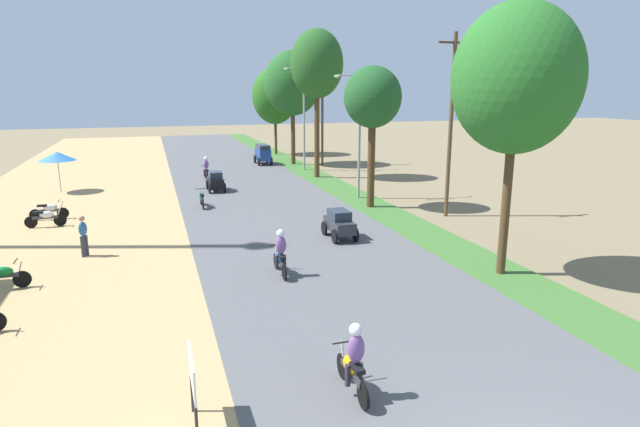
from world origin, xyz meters
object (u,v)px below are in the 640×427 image
(median_tree_fourth, at_px, (292,83))
(motorbike_ahead_fourth, at_px, (206,169))
(car_van_blue, at_px, (263,153))
(pedestrian_on_shoulder, at_px, (83,234))
(streetlamp_mid, at_px, (304,111))
(median_tree_second, at_px, (373,99))
(streetlamp_near, at_px, (359,127))
(motorbike_ahead_third, at_px, (202,198))
(median_tree_nearest, at_px, (516,79))
(median_tree_fifth, at_px, (275,96))
(utility_pole_near, at_px, (322,107))
(median_tree_third, at_px, (317,65))
(motorbike_foreground_rider, at_px, (354,361))
(utility_pole_far, at_px, (451,124))
(car_hatchback_charcoal, at_px, (339,223))
(parked_motorbike_fifth, at_px, (46,217))
(parked_motorbike_sixth, at_px, (49,210))
(motorbike_ahead_second, at_px, (280,253))
(car_hatchback_black, at_px, (215,180))
(street_signboard, at_px, (192,377))
(parked_motorbike_fourth, at_px, (1,275))
(vendor_umbrella, at_px, (57,156))

(median_tree_fourth, distance_m, motorbike_ahead_fourth, 11.62)
(car_van_blue, bearing_deg, pedestrian_on_shoulder, -117.15)
(streetlamp_mid, bearing_deg, median_tree_second, -91.19)
(streetlamp_near, bearing_deg, motorbike_ahead_third, 178.91)
(median_tree_second, xyz_separation_m, median_tree_fourth, (0.29, 17.58, 0.93))
(streetlamp_near, bearing_deg, car_van_blue, 99.28)
(median_tree_nearest, bearing_deg, median_tree_fifth, 89.55)
(median_tree_nearest, relative_size, utility_pole_near, 0.97)
(median_tree_third, distance_m, motorbike_foreground_rider, 29.16)
(median_tree_fifth, bearing_deg, utility_pole_far, -84.94)
(car_hatchback_charcoal, bearing_deg, motorbike_ahead_fourth, 103.02)
(parked_motorbike_fifth, relative_size, car_hatchback_charcoal, 0.90)
(median_tree_nearest, bearing_deg, parked_motorbike_sixth, 140.85)
(median_tree_nearest, distance_m, median_tree_fourth, 28.86)
(motorbike_ahead_second, distance_m, motorbike_ahead_fourth, 20.75)
(median_tree_fifth, height_order, streetlamp_near, median_tree_fifth)
(utility_pole_far, xyz_separation_m, car_hatchback_black, (-10.51, 10.08, -3.96))
(street_signboard, relative_size, motorbike_ahead_fourth, 0.83)
(parked_motorbike_sixth, distance_m, median_tree_nearest, 22.13)
(parked_motorbike_fourth, height_order, motorbike_foreground_rider, motorbike_foreground_rider)
(pedestrian_on_shoulder, relative_size, median_tree_nearest, 0.18)
(parked_motorbike_fifth, height_order, street_signboard, street_signboard)
(median_tree_fourth, height_order, motorbike_ahead_third, median_tree_fourth)
(median_tree_second, height_order, utility_pole_near, utility_pole_near)
(parked_motorbike_fourth, bearing_deg, street_signboard, -59.72)
(median_tree_third, distance_m, motorbike_ahead_fourth, 10.70)
(car_hatchback_charcoal, relative_size, car_van_blue, 0.83)
(motorbike_ahead_second, bearing_deg, streetlamp_mid, 72.02)
(streetlamp_mid, bearing_deg, parked_motorbike_fourth, -126.97)
(parked_motorbike_sixth, distance_m, motorbike_ahead_fourth, 12.78)
(parked_motorbike_fifth, relative_size, street_signboard, 1.20)
(vendor_umbrella, relative_size, median_tree_fifth, 0.30)
(median_tree_fourth, distance_m, motorbike_ahead_third, 18.55)
(streetlamp_near, relative_size, motorbike_ahead_fourth, 4.01)
(pedestrian_on_shoulder, height_order, median_tree_second, median_tree_second)
(median_tree_second, bearing_deg, car_hatchback_black, 136.72)
(parked_motorbike_fifth, bearing_deg, streetlamp_mid, 39.45)
(car_hatchback_charcoal, bearing_deg, median_tree_third, 76.05)
(median_tree_third, xyz_separation_m, median_tree_fourth, (0.12, 7.19, -1.22))
(parked_motorbike_sixth, bearing_deg, median_tree_fourth, 42.94)
(median_tree_second, bearing_deg, motorbike_ahead_third, 163.08)
(car_hatchback_black, xyz_separation_m, motorbike_ahead_fourth, (-0.13, 4.46, 0.11))
(vendor_umbrella, relative_size, utility_pole_near, 0.27)
(car_van_blue, height_order, motorbike_foreground_rider, car_van_blue)
(median_tree_nearest, bearing_deg, car_van_blue, 94.75)
(median_tree_second, height_order, median_tree_fourth, median_tree_fourth)
(parked_motorbike_fifth, relative_size, motorbike_ahead_fourth, 1.00)
(median_tree_fourth, distance_m, utility_pole_far, 20.82)
(car_hatchback_charcoal, relative_size, motorbike_ahead_fourth, 1.11)
(median_tree_third, bearing_deg, parked_motorbike_fifth, -149.08)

